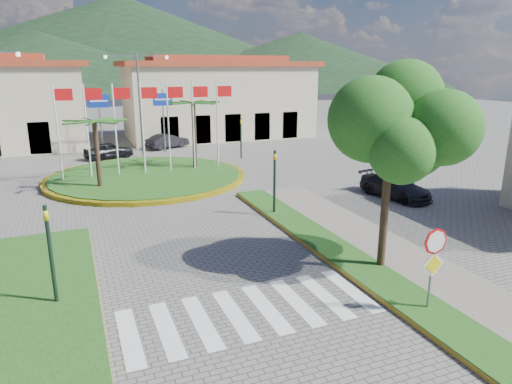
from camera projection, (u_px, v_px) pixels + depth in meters
name	position (u px, v px, depth m)	size (l,w,h in m)	color
sidewalk_right	(455.00, 303.00, 13.84)	(4.00, 28.00, 0.15)	gray
verge_right	(424.00, 310.00, 13.40)	(1.60, 28.00, 0.18)	#1E4A15
median_left	(7.00, 320.00, 12.84)	(5.00, 14.00, 0.18)	#1E4A15
crosswalk	(247.00, 312.00, 13.45)	(8.00, 3.00, 0.01)	silver
roundabout_island	(147.00, 176.00, 29.47)	(12.70, 12.70, 6.00)	yellow
stop_sign	(434.00, 256.00, 12.95)	(0.80, 0.11, 2.65)	slate
deciduous_tree	(392.00, 124.00, 14.98)	(3.60, 3.60, 6.80)	black
traffic_light_left	(50.00, 246.00, 13.27)	(0.15, 0.18, 3.20)	black
traffic_light_right	(275.00, 176.00, 21.72)	(0.15, 0.18, 3.20)	black
traffic_light_far	(241.00, 134.00, 35.49)	(0.18, 0.15, 3.20)	black
direction_sign_west	(100.00, 112.00, 35.85)	(1.60, 0.14, 5.20)	slate
direction_sign_east	(163.00, 110.00, 37.68)	(1.60, 0.14, 5.20)	slate
street_lamp_centre	(140.00, 100.00, 35.83)	(4.80, 0.16, 8.00)	slate
building_right	(218.00, 98.00, 46.41)	(19.08, 9.54, 8.05)	beige
hill_far_mid	(122.00, 42.00, 154.15)	(180.00, 180.00, 30.00)	black
hill_far_east	(300.00, 60.00, 153.51)	(120.00, 120.00, 18.00)	black
hill_near_back	(39.00, 63.00, 120.12)	(110.00, 110.00, 16.00)	black
car_dark_a	(109.00, 150.00, 35.89)	(1.51, 3.75, 1.28)	black
car_dark_b	(167.00, 141.00, 40.36)	(1.34, 3.85, 1.27)	black
car_side_right	(395.00, 186.00, 25.13)	(1.74, 4.29, 1.24)	black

